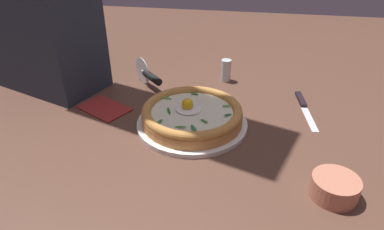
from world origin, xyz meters
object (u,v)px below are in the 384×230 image
(side_bowl, at_px, (335,187))
(folded_napkin, at_px, (104,108))
(pizza_cutter, at_px, (149,75))
(pepper_shaker, at_px, (226,70))
(pizza, at_px, (192,114))
(table_knife, at_px, (303,105))

(side_bowl, xyz_separation_m, folded_napkin, (0.57, -0.25, -0.02))
(pizza_cutter, height_order, pepper_shaker, pizza_cutter)
(pizza, xyz_separation_m, pizza_cutter, (0.17, -0.20, 0.01))
(pizza_cutter, height_order, folded_napkin, pizza_cutter)
(folded_napkin, xyz_separation_m, pepper_shaker, (-0.32, -0.25, 0.03))
(side_bowl, distance_m, folded_napkin, 0.62)
(pizza, bearing_deg, table_knife, -151.67)
(pizza, xyz_separation_m, table_knife, (-0.29, -0.16, -0.03))
(pepper_shaker, bearing_deg, table_knife, 150.49)
(side_bowl, bearing_deg, pizza, -32.90)
(pizza, bearing_deg, pizza_cutter, -49.35)
(side_bowl, distance_m, table_knife, 0.36)
(side_bowl, height_order, table_knife, side_bowl)
(pizza, distance_m, folded_napkin, 0.26)
(pizza_cutter, relative_size, pepper_shaker, 1.62)
(side_bowl, height_order, pizza_cutter, pizza_cutter)
(pizza, height_order, side_bowl, pizza)
(pizza, height_order, pepper_shaker, same)
(table_knife, relative_size, folded_napkin, 1.50)
(table_knife, bearing_deg, pepper_shaker, -29.51)
(folded_napkin, bearing_deg, pizza, 170.31)
(pizza, xyz_separation_m, pepper_shaker, (-0.06, -0.29, 0.00))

